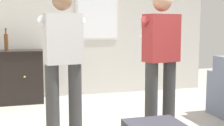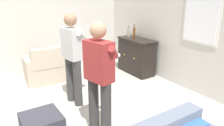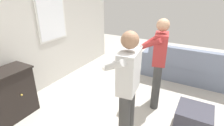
% 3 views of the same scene
% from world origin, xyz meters
% --- Properties ---
extents(ground, '(10.40, 10.40, 0.00)m').
position_xyz_m(ground, '(0.00, 0.00, 0.00)').
color(ground, '#B2ADA3').
extents(wall_back_with_window, '(5.20, 0.15, 2.80)m').
position_xyz_m(wall_back_with_window, '(0.01, 2.66, 1.40)').
color(wall_back_with_window, beige).
rests_on(wall_back_with_window, ground).
extents(couch, '(0.57, 2.26, 0.87)m').
position_xyz_m(couch, '(1.92, -0.23, 0.34)').
color(couch, slate).
rests_on(couch, ground).
extents(sideboard_cabinet, '(1.04, 0.49, 0.89)m').
position_xyz_m(sideboard_cabinet, '(-1.12, 2.30, 0.45)').
color(sideboard_cabinet, black).
rests_on(sideboard_cabinet, ground).
extents(ottoman, '(0.53, 0.53, 0.38)m').
position_xyz_m(ottoman, '(0.24, -0.54, 0.19)').
color(ottoman, '#33333D').
rests_on(ottoman, ground).
extents(person_standing_left, '(0.55, 0.50, 1.68)m').
position_xyz_m(person_standing_left, '(-0.51, 0.31, 0.94)').
color(person_standing_left, '#383838').
rests_on(person_standing_left, ground).
extents(person_standing_right, '(0.55, 0.51, 1.68)m').
position_xyz_m(person_standing_right, '(0.61, 0.21, 0.94)').
color(person_standing_right, '#383838').
rests_on(person_standing_right, ground).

